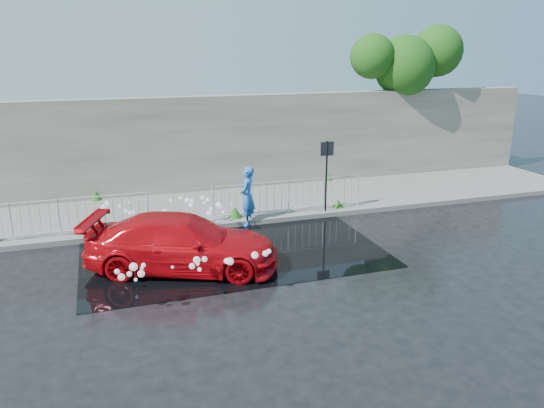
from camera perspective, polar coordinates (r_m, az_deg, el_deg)
The scene contains 13 objects.
ground at distance 13.66m, azimuth -5.30°, elevation -6.77°, with size 90.00×90.00×0.00m, color black.
pavement at distance 18.25m, azimuth -8.88°, elevation -0.54°, with size 30.00×4.00×0.15m, color slate.
curb at distance 16.37m, azimuth -7.70°, elevation -2.50°, with size 30.00×0.25×0.16m, color slate.
retaining_wall at distance 19.94m, azimuth -10.19°, elevation 6.27°, with size 30.00×0.60×3.50m, color #5D5A4E.
puddle at distance 14.66m, azimuth -4.29°, elevation -5.04°, with size 8.00×5.00×0.01m, color black.
sign_post at distance 17.23m, azimuth 5.90°, elevation 4.21°, with size 0.45×0.06×2.50m.
tree at distance 23.25m, azimuth 14.50°, elevation 14.70°, with size 4.97×2.51×6.27m.
railing_left at distance 16.33m, azimuth -21.95°, elevation -1.23°, with size 5.05×0.05×1.10m.
railing_right at distance 17.25m, azimuth 1.82°, elevation 0.93°, with size 5.05×0.05×1.10m.
weeds at distance 17.63m, azimuth -10.18°, elevation -0.41°, with size 12.17×3.93×0.39m.
water_spray at distance 14.10m, azimuth -10.08°, elevation -2.99°, with size 3.70×5.43×0.97m.
red_car at distance 13.43m, azimuth -9.59°, elevation -4.18°, with size 1.94×4.77×1.38m, color #B5070D.
person at distance 16.43m, azimuth -2.68°, elevation 0.84°, with size 0.68×0.45×1.87m, color blue.
Camera 1 is at (-2.71, -12.24, 5.43)m, focal length 35.00 mm.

